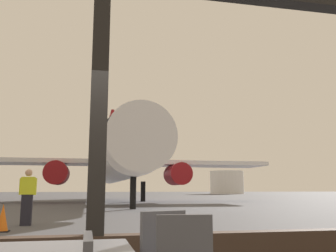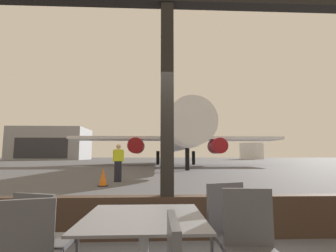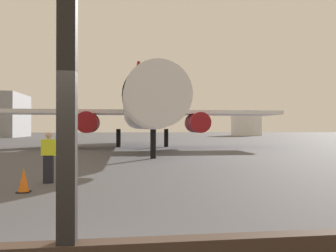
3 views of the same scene
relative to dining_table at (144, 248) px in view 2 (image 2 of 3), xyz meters
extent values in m
plane|color=#4C4C51|center=(0.25, 41.73, -0.48)|extent=(220.00, 220.00, 0.00)
cube|color=#38281E|center=(0.25, 1.73, -0.17)|extent=(7.87, 0.24, 0.61)
cube|color=black|center=(0.25, 1.73, 1.36)|extent=(0.20, 0.20, 3.67)
cube|color=slate|center=(0.00, 0.00, 0.24)|extent=(0.96, 0.96, 0.02)
cube|color=#4C4C51|center=(-0.83, 0.19, 0.00)|extent=(0.40, 0.40, 0.04)
cube|color=#4C4C51|center=(-0.89, 0.02, 0.22)|extent=(0.39, 0.17, 0.41)
cube|color=#4C4C51|center=(-0.78, -0.36, 0.22)|extent=(0.39, 0.15, 0.44)
cube|color=#4C4C51|center=(0.83, 0.19, 0.00)|extent=(0.40, 0.40, 0.04)
cube|color=#4C4C51|center=(0.77, 0.36, 0.24)|extent=(0.39, 0.17, 0.45)
cube|color=#4C4C51|center=(0.85, -0.01, 0.24)|extent=(0.40, 0.08, 0.45)
cylinder|color=silver|center=(2.62, 31.29, 3.23)|extent=(3.80, 27.24, 3.80)
cone|color=silver|center=(2.62, 16.37, 3.23)|extent=(3.61, 2.60, 3.61)
cylinder|color=black|center=(2.62, 18.27, 3.38)|extent=(3.88, 0.90, 3.88)
cube|color=silver|center=(-4.58, 30.39, 2.93)|extent=(12.51, 4.20, 0.36)
cube|color=silver|center=(9.82, 30.39, 2.93)|extent=(12.51, 4.20, 0.36)
cylinder|color=maroon|center=(-2.48, 28.99, 1.93)|extent=(1.90, 3.20, 1.90)
cylinder|color=maroon|center=(7.72, 28.99, 1.93)|extent=(1.90, 3.20, 1.90)
cube|color=maroon|center=(2.62, 43.41, 7.53)|extent=(0.36, 4.40, 5.20)
cylinder|color=black|center=(2.62, 18.57, 0.43)|extent=(0.36, 0.36, 1.81)
cylinder|color=black|center=(0.22, 31.39, 0.43)|extent=(0.44, 0.44, 1.81)
cylinder|color=black|center=(5.02, 31.39, 0.43)|extent=(0.44, 0.44, 1.81)
cube|color=black|center=(-1.72, 9.77, 0.00)|extent=(0.32, 0.20, 0.95)
cube|color=yellow|center=(-1.72, 9.77, 0.75)|extent=(0.40, 0.22, 0.55)
sphere|color=tan|center=(-1.72, 9.77, 1.15)|extent=(0.22, 0.22, 0.22)
cylinder|color=yellow|center=(-1.49, 9.69, 0.72)|extent=(0.09, 0.09, 0.52)
cylinder|color=yellow|center=(-1.95, 9.84, 0.72)|extent=(0.09, 0.09, 0.52)
cone|color=orange|center=(-2.05, 8.13, -0.11)|extent=(0.32, 0.32, 0.73)
cube|color=black|center=(-2.05, 8.13, -0.46)|extent=(0.36, 0.36, 0.03)
cube|color=gray|center=(-31.29, 73.19, 4.17)|extent=(20.35, 13.13, 9.30)
cube|color=#2D2D33|center=(-31.29, 66.58, 2.78)|extent=(14.25, 0.10, 5.58)
cylinder|color=white|center=(32.44, 81.73, 2.23)|extent=(8.00, 8.00, 5.42)
camera|label=1|loc=(0.18, -2.61, 0.64)|focal=39.30mm
camera|label=2|loc=(0.10, -2.08, 0.73)|focal=26.53mm
camera|label=3|loc=(0.89, -2.06, 1.40)|focal=35.58mm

